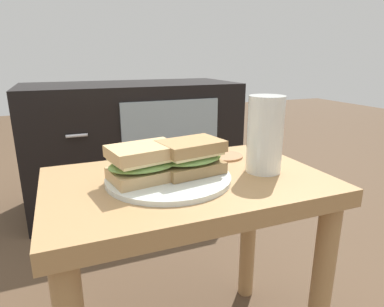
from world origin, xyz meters
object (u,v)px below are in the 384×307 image
(sandwich_back, at_px, (192,157))
(beer_glass, at_px, (265,136))
(coaster, at_px, (225,156))
(sandwich_front, at_px, (145,163))
(tv_cabinet, at_px, (134,144))
(plate, at_px, (169,179))

(sandwich_back, bearing_deg, beer_glass, -7.01)
(beer_glass, distance_m, coaster, 0.15)
(sandwich_front, distance_m, sandwich_back, 0.10)
(tv_cabinet, relative_size, beer_glass, 5.97)
(plate, distance_m, beer_glass, 0.22)
(sandwich_back, distance_m, beer_glass, 0.16)
(beer_glass, bearing_deg, tv_cabinet, 94.45)
(tv_cabinet, bearing_deg, sandwich_front, -100.50)
(beer_glass, bearing_deg, sandwich_front, 175.82)
(sandwich_front, relative_size, sandwich_back, 1.07)
(sandwich_back, bearing_deg, tv_cabinet, 85.11)
(plate, height_order, sandwich_front, sandwich_front)
(plate, bearing_deg, sandwich_front, -179.47)
(plate, xyz_separation_m, beer_glass, (0.20, -0.02, 0.07))
(plate, xyz_separation_m, sandwich_front, (-0.05, -0.00, 0.04))
(tv_cabinet, relative_size, coaster, 11.01)
(sandwich_back, relative_size, coaster, 1.65)
(sandwich_back, bearing_deg, sandwich_front, -179.47)
(tv_cabinet, distance_m, sandwich_back, 0.98)
(plate, distance_m, coaster, 0.21)
(sandwich_front, xyz_separation_m, sandwich_back, (0.10, 0.00, 0.00))
(tv_cabinet, height_order, coaster, tv_cabinet)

